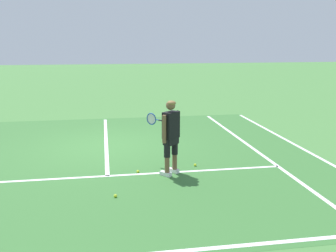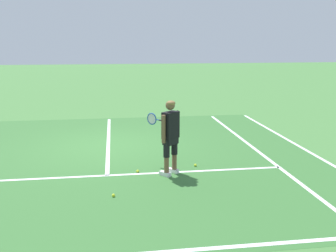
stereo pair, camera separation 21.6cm
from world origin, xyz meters
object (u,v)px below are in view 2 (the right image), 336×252
Objects in this scene: tennis_ball_near_feet at (195,165)px; tennis_ball_mid_court at (138,171)px; tennis_ball_by_baseline at (113,195)px; tennis_player at (170,132)px.

tennis_ball_near_feet and tennis_ball_mid_court have the same top height.
tennis_ball_by_baseline is (-1.99, -1.59, 0.00)m from tennis_ball_near_feet.
tennis_ball_mid_court is at bearing 163.87° from tennis_player.
tennis_player is at bearing -16.13° from tennis_ball_mid_court.
tennis_player is 1.22m from tennis_ball_mid_court.
tennis_player reaches higher than tennis_ball_mid_court.
tennis_player reaches higher than tennis_ball_by_baseline.
tennis_ball_near_feet and tennis_ball_by_baseline have the same top height.
tennis_ball_near_feet is 1.00× the size of tennis_ball_by_baseline.
tennis_player reaches higher than tennis_ball_near_feet.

